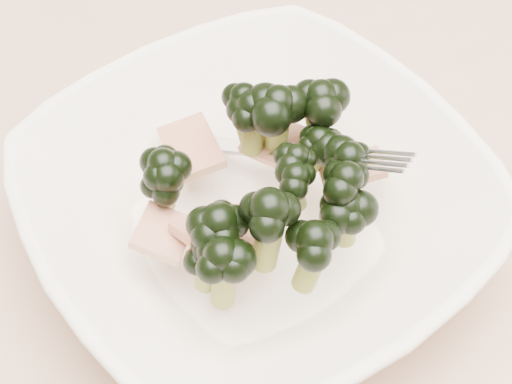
{
  "coord_description": "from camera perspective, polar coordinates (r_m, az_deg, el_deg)",
  "views": [
    {
      "loc": [
        -0.19,
        -0.26,
        1.18
      ],
      "look_at": [
        -0.11,
        0.01,
        0.8
      ],
      "focal_mm": 50.0,
      "sensor_mm": 36.0,
      "label": 1
    }
  ],
  "objects": [
    {
      "name": "dining_table",
      "position": [
        0.61,
        9.9,
        -7.03
      ],
      "size": [
        1.2,
        0.8,
        0.75
      ],
      "color": "tan",
      "rests_on": "ground"
    },
    {
      "name": "broccoli_dish",
      "position": [
        0.48,
        0.17,
        -0.71
      ],
      "size": [
        0.37,
        0.37,
        0.11
      ],
      "color": "#EFDFCA",
      "rests_on": "dining_table"
    }
  ]
}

